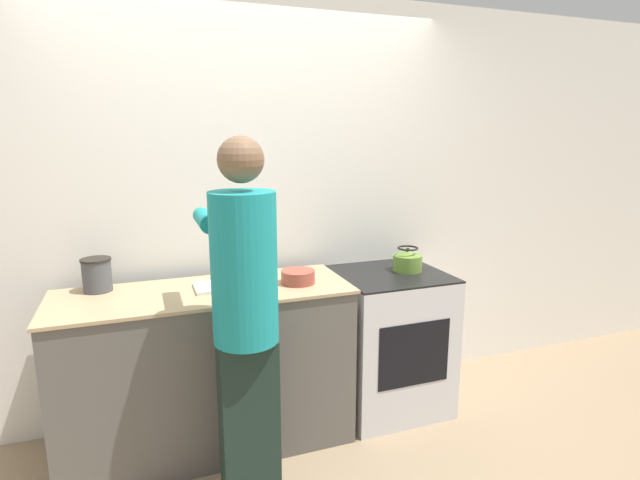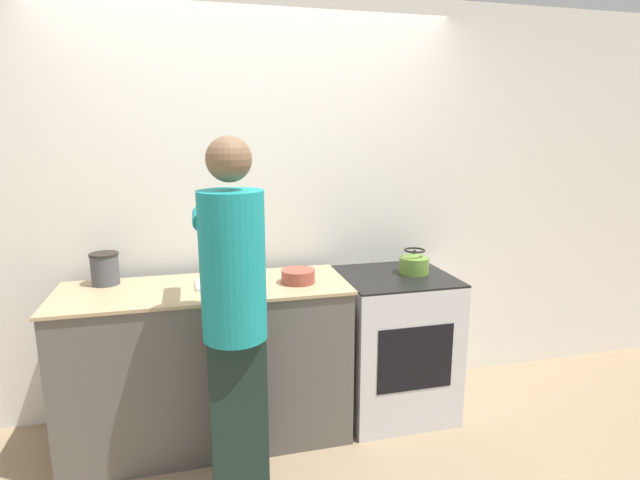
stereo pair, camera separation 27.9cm
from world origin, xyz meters
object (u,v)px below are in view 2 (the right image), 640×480
at_px(oven, 394,343).
at_px(bowl_prep, 298,276).
at_px(person, 234,309).
at_px(canister_jar, 105,269).
at_px(kettle, 414,263).
at_px(cutting_board, 229,283).
at_px(knife, 232,280).

xyz_separation_m(oven, bowl_prep, (-0.64, -0.08, 0.51)).
distance_m(oven, person, 1.27).
bearing_deg(person, canister_jar, 133.89).
height_order(oven, kettle, kettle).
bearing_deg(person, cutting_board, 88.58).
bearing_deg(kettle, person, -154.77).
xyz_separation_m(person, kettle, (1.16, 0.55, 0.00)).
relative_size(oven, canister_jar, 4.99).
distance_m(person, kettle, 1.28).
bearing_deg(bowl_prep, knife, 168.46).
bearing_deg(cutting_board, canister_jar, 165.87).
xyz_separation_m(kettle, canister_jar, (-1.82, 0.14, 0.05)).
relative_size(person, kettle, 9.46).
height_order(oven, person, person).
height_order(oven, cutting_board, cutting_board).
bearing_deg(bowl_prep, person, -131.36).
relative_size(oven, person, 0.51).
height_order(oven, knife, knife).
xyz_separation_m(knife, bowl_prep, (0.37, -0.08, 0.02)).
bearing_deg(canister_jar, knife, -12.96).
relative_size(oven, kettle, 4.87).
xyz_separation_m(oven, kettle, (0.12, 0.01, 0.52)).
distance_m(oven, bowl_prep, 0.82).
xyz_separation_m(oven, cutting_board, (-1.02, -0.02, 0.49)).
bearing_deg(canister_jar, bowl_prep, -12.46).
xyz_separation_m(knife, kettle, (1.13, 0.02, 0.02)).
height_order(oven, bowl_prep, bowl_prep).
relative_size(oven, bowl_prep, 4.71).
distance_m(oven, knife, 1.12).
xyz_separation_m(knife, canister_jar, (-0.69, 0.16, 0.07)).
height_order(knife, canister_jar, canister_jar).
height_order(person, kettle, person).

